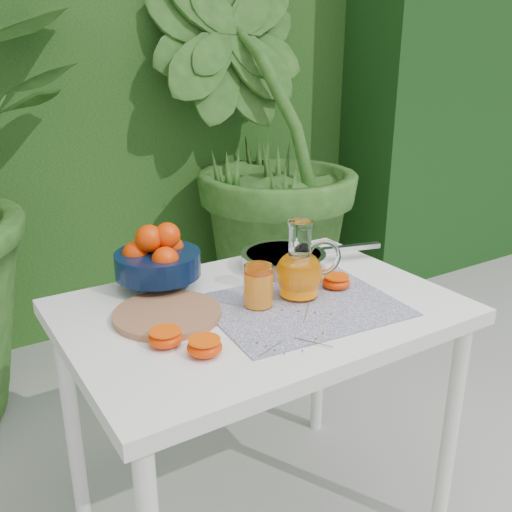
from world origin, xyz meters
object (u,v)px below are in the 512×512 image
white_table (260,332)px  cutting_board (167,314)px  juice_pitcher (300,271)px  saute_pan (285,259)px  fruit_bowl (157,258)px

white_table → cutting_board: (-0.24, 0.06, 0.09)m
cutting_board → juice_pitcher: 0.37m
juice_pitcher → saute_pan: bearing=65.4°
white_table → saute_pan: (0.21, 0.19, 0.11)m
cutting_board → fruit_bowl: (0.06, 0.19, 0.08)m
cutting_board → fruit_bowl: fruit_bowl is taller
juice_pitcher → white_table: bearing=172.7°
juice_pitcher → saute_pan: 0.23m
white_table → juice_pitcher: (0.12, -0.01, 0.16)m
white_table → saute_pan: bearing=42.0°
cutting_board → juice_pitcher: (0.35, -0.08, 0.07)m
fruit_bowl → juice_pitcher: 0.40m
white_table → saute_pan: 0.30m
cutting_board → fruit_bowl: 0.22m
cutting_board → saute_pan: saute_pan is taller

